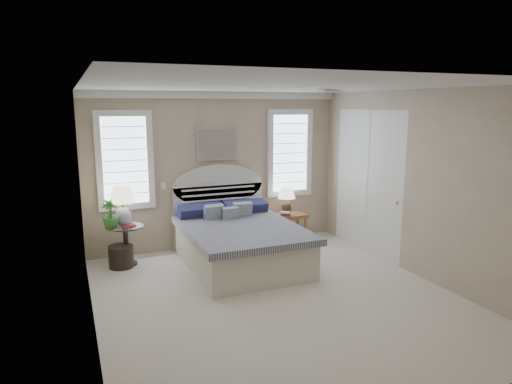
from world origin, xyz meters
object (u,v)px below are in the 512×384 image
object	(u,v)px
lamp_right	(287,197)
side_table_left	(126,241)
lamp_left	(122,201)
bed	(238,239)
floor_pot	(121,256)
nightstand_right	(292,221)

from	to	relation	value
lamp_right	side_table_left	bearing A→B (deg)	-177.62
lamp_left	bed	bearing A→B (deg)	-20.77
bed	floor_pot	size ratio (longest dim) A/B	6.02
floor_pot	lamp_right	world-z (taller)	lamp_right
bed	lamp_left	bearing A→B (deg)	159.23
nightstand_right	floor_pot	distance (m)	3.06
floor_pot	lamp_left	world-z (taller)	lamp_left
side_table_left	floor_pot	world-z (taller)	side_table_left
nightstand_right	lamp_left	xyz separation A→B (m)	(-2.97, -0.06, 0.63)
nightstand_right	lamp_left	world-z (taller)	lamp_left
side_table_left	nightstand_right	size ratio (longest dim) A/B	1.19
floor_pot	lamp_right	bearing A→B (deg)	3.85
bed	side_table_left	size ratio (longest dim) A/B	3.61
bed	side_table_left	bearing A→B (deg)	160.26
side_table_left	lamp_left	size ratio (longest dim) A/B	0.99
lamp_right	bed	bearing A→B (deg)	-149.35
nightstand_right	lamp_right	size ratio (longest dim) A/B	1.04
side_table_left	lamp_left	distance (m)	0.63
bed	lamp_left	world-z (taller)	bed
nightstand_right	floor_pot	world-z (taller)	nightstand_right
side_table_left	nightstand_right	bearing A→B (deg)	1.94
side_table_left	floor_pot	bearing A→B (deg)	-139.59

